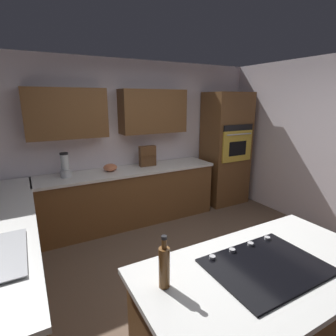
{
  "coord_description": "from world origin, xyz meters",
  "views": [
    {
      "loc": [
        1.5,
        2.11,
        1.98
      ],
      "look_at": [
        -0.35,
        -1.28,
        0.97
      ],
      "focal_mm": 28.12,
      "sensor_mm": 36.0,
      "label": 1
    }
  ],
  "objects": [
    {
      "name": "ground_plane",
      "position": [
        0.0,
        0.0,
        0.0
      ],
      "size": [
        14.0,
        14.0,
        0.0
      ],
      "primitive_type": "plane",
      "color": "brown"
    },
    {
      "name": "island_base",
      "position": [
        0.19,
        1.09,
        0.43
      ],
      "size": [
        1.67,
        0.84,
        0.86
      ],
      "primitive_type": "cube",
      "color": "brown",
      "rests_on": "ground"
    },
    {
      "name": "island_top",
      "position": [
        0.19,
        1.09,
        0.88
      ],
      "size": [
        1.75,
        0.92,
        0.04
      ],
      "primitive_type": "cube",
      "color": "silver",
      "rests_on": "island_base"
    },
    {
      "name": "mixing_bowl",
      "position": [
        0.4,
        -1.76,
        0.96
      ],
      "size": [
        0.21,
        0.21,
        0.12
      ],
      "primitive_type": "ellipsoid",
      "color": "#CC724C",
      "rests_on": "countertop_back"
    },
    {
      "name": "spice_rack",
      "position": [
        -0.25,
        -1.8,
        1.07
      ],
      "size": [
        0.28,
        0.11,
        0.34
      ],
      "color": "brown",
      "rests_on": "countertop_back"
    },
    {
      "name": "lower_cabinets_back",
      "position": [
        0.1,
        -1.72,
        0.43
      ],
      "size": [
        2.8,
        0.6,
        0.86
      ],
      "primitive_type": "cube",
      "color": "brown",
      "rests_on": "ground"
    },
    {
      "name": "cooktop",
      "position": [
        0.19,
        1.08,
        0.91
      ],
      "size": [
        0.76,
        0.56,
        0.03
      ],
      "color": "black",
      "rests_on": "island_top"
    },
    {
      "name": "wall_left",
      "position": [
        -2.45,
        -0.3,
        1.3
      ],
      "size": [
        0.1,
        4.0,
        2.6
      ],
      "primitive_type": "cube",
      "color": "silver",
      "rests_on": "ground"
    },
    {
      "name": "lower_cabinets_side",
      "position": [
        1.82,
        -0.55,
        0.43
      ],
      "size": [
        0.6,
        2.9,
        0.86
      ],
      "primitive_type": "cube",
      "color": "brown",
      "rests_on": "ground"
    },
    {
      "name": "blender",
      "position": [
        1.05,
        -1.76,
        1.05
      ],
      "size": [
        0.15,
        0.15,
        0.36
      ],
      "color": "silver",
      "rests_on": "countertop_back"
    },
    {
      "name": "countertop_back",
      "position": [
        0.1,
        -1.72,
        0.88
      ],
      "size": [
        2.84,
        0.64,
        0.04
      ],
      "primitive_type": "cube",
      "color": "silver",
      "rests_on": "lower_cabinets_back"
    },
    {
      "name": "wall_back",
      "position": [
        0.07,
        -2.04,
        1.42
      ],
      "size": [
        6.0,
        0.44,
        2.6
      ],
      "color": "silver",
      "rests_on": "ground"
    },
    {
      "name": "oil_bottle",
      "position": [
        0.88,
        0.93,
        1.04
      ],
      "size": [
        0.07,
        0.07,
        0.33
      ],
      "color": "brown",
      "rests_on": "island_top"
    },
    {
      "name": "wall_oven",
      "position": [
        -1.85,
        -1.72,
        1.06
      ],
      "size": [
        0.8,
        0.66,
        2.11
      ],
      "color": "brown",
      "rests_on": "ground"
    }
  ]
}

